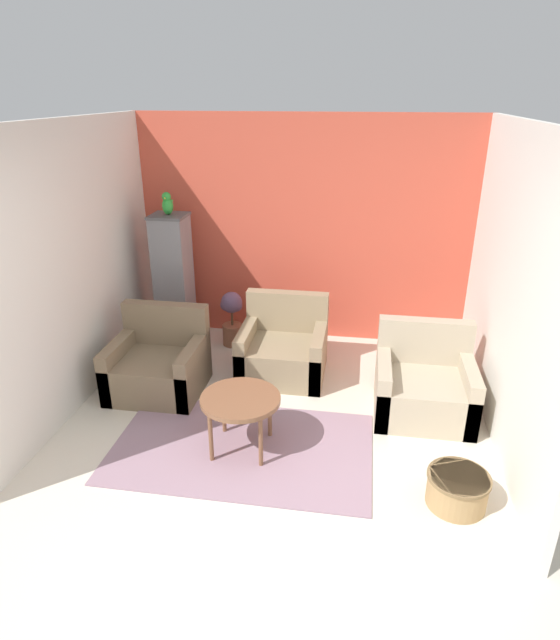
{
  "coord_description": "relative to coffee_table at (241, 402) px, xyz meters",
  "views": [
    {
      "loc": [
        0.69,
        -2.63,
        2.78
      ],
      "look_at": [
        0.0,
        1.67,
        0.9
      ],
      "focal_mm": 30.0,
      "sensor_mm": 36.0,
      "label": 1
    }
  ],
  "objects": [
    {
      "name": "wicker_basket",
      "position": [
        1.69,
        -0.39,
        -0.31
      ],
      "size": [
        0.45,
        0.45,
        0.25
      ],
      "color": "#A37F51",
      "rests_on": "ground_plane"
    },
    {
      "name": "armchair_middle",
      "position": [
        0.14,
        1.35,
        -0.19
      ],
      "size": [
        0.87,
        0.79,
        0.81
      ],
      "color": "#8E7A5B",
      "rests_on": "ground_plane"
    },
    {
      "name": "area_rug",
      "position": [
        0.0,
        -0.0,
        -0.44
      ],
      "size": [
        2.17,
        1.3,
        0.01
      ],
      "color": "gray",
      "rests_on": "ground_plane"
    },
    {
      "name": "wall_back_accent",
      "position": [
        0.21,
        2.39,
        0.83
      ],
      "size": [
        3.89,
        0.06,
        2.57
      ],
      "color": "#C64C38",
      "rests_on": "ground_plane"
    },
    {
      "name": "coffee_table",
      "position": [
        0.0,
        0.0,
        0.0
      ],
      "size": [
        0.66,
        0.66,
        0.5
      ],
      "color": "brown",
      "rests_on": "ground_plane"
    },
    {
      "name": "ground_plane",
      "position": [
        0.21,
        -0.98,
        -0.45
      ],
      "size": [
        20.0,
        20.0,
        0.0
      ],
      "primitive_type": "plane",
      "color": "beige",
      "rests_on": "ground"
    },
    {
      "name": "birdcage",
      "position": [
        -1.21,
        1.91,
        0.28
      ],
      "size": [
        0.56,
        0.56,
        1.53
      ],
      "color": "#555559",
      "rests_on": "ground_plane"
    },
    {
      "name": "parrot",
      "position": [
        -1.21,
        1.91,
        1.2
      ],
      "size": [
        0.12,
        0.21,
        0.25
      ],
      "color": "green",
      "rests_on": "birdcage"
    },
    {
      "name": "wall_right",
      "position": [
        2.13,
        0.69,
        0.83
      ],
      "size": [
        0.06,
        3.34,
        2.57
      ],
      "color": "silver",
      "rests_on": "ground_plane"
    },
    {
      "name": "wall_left",
      "position": [
        -1.7,
        0.69,
        0.83
      ],
      "size": [
        0.06,
        3.34,
        2.57
      ],
      "color": "silver",
      "rests_on": "ground_plane"
    },
    {
      "name": "armchair_right",
      "position": [
        1.54,
        0.82,
        -0.19
      ],
      "size": [
        0.87,
        0.79,
        0.81
      ],
      "color": "tan",
      "rests_on": "ground_plane"
    },
    {
      "name": "potted_plant",
      "position": [
        -0.55,
        1.95,
        -0.09
      ],
      "size": [
        0.27,
        0.24,
        0.65
      ],
      "color": "brown",
      "rests_on": "ground_plane"
    },
    {
      "name": "armchair_left",
      "position": [
        -1.03,
        0.82,
        -0.19
      ],
      "size": [
        0.87,
        0.79,
        0.81
      ],
      "color": "#7A664C",
      "rests_on": "ground_plane"
    }
  ]
}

